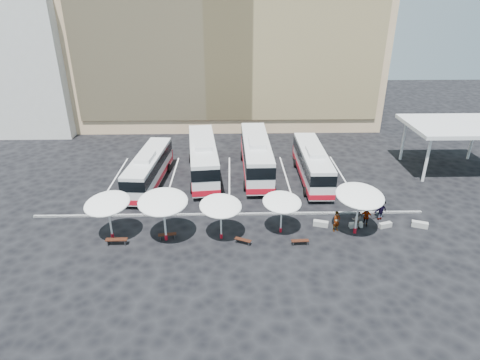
{
  "coord_description": "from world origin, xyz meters",
  "views": [
    {
      "loc": [
        0.23,
        -30.09,
        17.65
      ],
      "look_at": [
        1.0,
        3.0,
        2.2
      ],
      "focal_mm": 30.0,
      "sensor_mm": 36.0,
      "label": 1
    }
  ],
  "objects_px": {
    "wood_bench_0": "(117,240)",
    "passenger_2": "(366,217)",
    "wood_bench_1": "(167,235)",
    "sunshade_4": "(360,196)",
    "conc_bench_1": "(356,225)",
    "sunshade_0": "(107,204)",
    "sunshade_3": "(282,202)",
    "passenger_3": "(380,209)",
    "bus_3": "(312,163)",
    "passenger_0": "(337,221)",
    "conc_bench_0": "(321,224)",
    "sunshade_1": "(163,202)",
    "bus_1": "(203,157)",
    "wood_bench_3": "(300,241)",
    "conc_bench_3": "(420,224)",
    "bus_2": "(256,155)",
    "sunshade_2": "(221,206)",
    "passenger_1": "(357,220)",
    "conc_bench_2": "(385,225)",
    "bus_0": "(149,168)",
    "wood_bench_2": "(243,240)"
  },
  "relations": [
    {
      "from": "sunshade_1",
      "to": "bus_3",
      "type": "bearing_deg",
      "value": 39.18
    },
    {
      "from": "conc_bench_1",
      "to": "sunshade_2",
      "type": "bearing_deg",
      "value": -172.95
    },
    {
      "from": "bus_2",
      "to": "sunshade_4",
      "type": "bearing_deg",
      "value": -59.69
    },
    {
      "from": "bus_0",
      "to": "bus_3",
      "type": "height_order",
      "value": "bus_3"
    },
    {
      "from": "conc_bench_1",
      "to": "bus_0",
      "type": "bearing_deg",
      "value": 154.84
    },
    {
      "from": "conc_bench_1",
      "to": "passenger_1",
      "type": "relative_size",
      "value": 0.71
    },
    {
      "from": "conc_bench_0",
      "to": "bus_2",
      "type": "bearing_deg",
      "value": 113.28
    },
    {
      "from": "bus_2",
      "to": "wood_bench_2",
      "type": "xyz_separation_m",
      "value": [
        -1.8,
        -13.57,
        -1.78
      ]
    },
    {
      "from": "bus_1",
      "to": "bus_0",
      "type": "bearing_deg",
      "value": -162.66
    },
    {
      "from": "bus_3",
      "to": "conc_bench_0",
      "type": "bearing_deg",
      "value": -94.72
    },
    {
      "from": "wood_bench_3",
      "to": "conc_bench_3",
      "type": "distance_m",
      "value": 10.63
    },
    {
      "from": "wood_bench_3",
      "to": "passenger_1",
      "type": "height_order",
      "value": "passenger_1"
    },
    {
      "from": "bus_2",
      "to": "wood_bench_2",
      "type": "height_order",
      "value": "bus_2"
    },
    {
      "from": "bus_3",
      "to": "passenger_3",
      "type": "relative_size",
      "value": 5.98
    },
    {
      "from": "bus_1",
      "to": "sunshade_0",
      "type": "height_order",
      "value": "bus_1"
    },
    {
      "from": "sunshade_0",
      "to": "wood_bench_1",
      "type": "relative_size",
      "value": 3.21
    },
    {
      "from": "bus_1",
      "to": "sunshade_1",
      "type": "height_order",
      "value": "bus_1"
    },
    {
      "from": "bus_0",
      "to": "bus_3",
      "type": "xyz_separation_m",
      "value": [
        16.54,
        0.78,
        0.06
      ]
    },
    {
      "from": "conc_bench_1",
      "to": "conc_bench_3",
      "type": "bearing_deg",
      "value": -0.98
    },
    {
      "from": "passenger_0",
      "to": "passenger_2",
      "type": "relative_size",
      "value": 1.08
    },
    {
      "from": "bus_1",
      "to": "wood_bench_3",
      "type": "xyz_separation_m",
      "value": [
        8.21,
        -13.44,
        -1.73
      ]
    },
    {
      "from": "sunshade_0",
      "to": "passenger_0",
      "type": "bearing_deg",
      "value": 2.18
    },
    {
      "from": "sunshade_0",
      "to": "sunshade_3",
      "type": "height_order",
      "value": "sunshade_0"
    },
    {
      "from": "wood_bench_1",
      "to": "conc_bench_0",
      "type": "height_order",
      "value": "conc_bench_0"
    },
    {
      "from": "conc_bench_1",
      "to": "bus_1",
      "type": "bearing_deg",
      "value": 140.4
    },
    {
      "from": "sunshade_1",
      "to": "conc_bench_0",
      "type": "relative_size",
      "value": 3.51
    },
    {
      "from": "bus_3",
      "to": "wood_bench_1",
      "type": "height_order",
      "value": "bus_3"
    },
    {
      "from": "wood_bench_0",
      "to": "passenger_2",
      "type": "relative_size",
      "value": 1.01
    },
    {
      "from": "bus_1",
      "to": "passenger_3",
      "type": "bearing_deg",
      "value": -37.83
    },
    {
      "from": "bus_2",
      "to": "sunshade_3",
      "type": "relative_size",
      "value": 3.52
    },
    {
      "from": "bus_2",
      "to": "conc_bench_3",
      "type": "distance_m",
      "value": 17.38
    },
    {
      "from": "sunshade_0",
      "to": "conc_bench_3",
      "type": "bearing_deg",
      "value": 2.48
    },
    {
      "from": "bus_2",
      "to": "wood_bench_0",
      "type": "relative_size",
      "value": 7.78
    },
    {
      "from": "sunshade_4",
      "to": "conc_bench_1",
      "type": "relative_size",
      "value": 4.09
    },
    {
      "from": "sunshade_0",
      "to": "conc_bench_2",
      "type": "relative_size",
      "value": 4.27
    },
    {
      "from": "bus_1",
      "to": "passenger_0",
      "type": "height_order",
      "value": "bus_1"
    },
    {
      "from": "sunshade_4",
      "to": "wood_bench_0",
      "type": "bearing_deg",
      "value": -176.22
    },
    {
      "from": "bus_0",
      "to": "passenger_0",
      "type": "relative_size",
      "value": 6.29
    },
    {
      "from": "bus_2",
      "to": "conc_bench_1",
      "type": "height_order",
      "value": "bus_2"
    },
    {
      "from": "conc_bench_0",
      "to": "conc_bench_1",
      "type": "height_order",
      "value": "conc_bench_0"
    },
    {
      "from": "sunshade_2",
      "to": "wood_bench_0",
      "type": "xyz_separation_m",
      "value": [
        -8.05,
        -0.74,
        -2.52
      ]
    },
    {
      "from": "sunshade_2",
      "to": "wood_bench_1",
      "type": "xyz_separation_m",
      "value": [
        -4.26,
        0.0,
        -2.58
      ]
    },
    {
      "from": "wood_bench_0",
      "to": "wood_bench_3",
      "type": "bearing_deg",
      "value": -1.42
    },
    {
      "from": "wood_bench_1",
      "to": "sunshade_4",
      "type": "bearing_deg",
      "value": 1.93
    },
    {
      "from": "sunshade_2",
      "to": "passenger_1",
      "type": "xyz_separation_m",
      "value": [
        11.1,
        1.26,
        -2.12
      ]
    },
    {
      "from": "sunshade_1",
      "to": "sunshade_4",
      "type": "bearing_deg",
      "value": 2.39
    },
    {
      "from": "passenger_3",
      "to": "wood_bench_0",
      "type": "bearing_deg",
      "value": -10.08
    },
    {
      "from": "sunshade_2",
      "to": "passenger_3",
      "type": "distance_m",
      "value": 13.91
    },
    {
      "from": "conc_bench_0",
      "to": "passenger_3",
      "type": "distance_m",
      "value": 5.39
    },
    {
      "from": "sunshade_4",
      "to": "wood_bench_1",
      "type": "distance_m",
      "value": 15.38
    }
  ]
}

